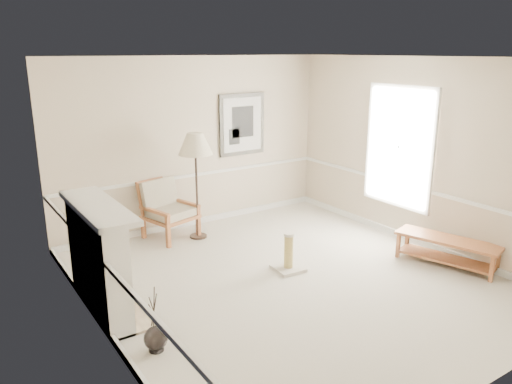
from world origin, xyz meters
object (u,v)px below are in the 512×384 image
armchair (166,206)px  scratching_post (288,259)px  bench (447,247)px  floor_lamp (195,147)px  floor_vase (156,339)px

armchair → scratching_post: bearing=-83.9°
armchair → bench: bearing=-64.7°
floor_lamp → scratching_post: (0.46, -1.86, -1.34)m
armchair → scratching_post: armchair is taller
scratching_post → floor_vase: bearing=-160.9°
bench → scratching_post: size_ratio=2.70×
floor_vase → floor_lamp: (1.86, 2.66, 1.39)m
bench → scratching_post: bearing=150.5°
armchair → bench: 4.38m
floor_lamp → bench: (2.44, -2.98, -1.25)m
floor_vase → bench: bearing=-4.3°
floor_vase → armchair: size_ratio=0.76×
floor_vase → bench: 4.31m
floor_vase → scratching_post: 2.45m
floor_vase → floor_lamp: 3.53m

